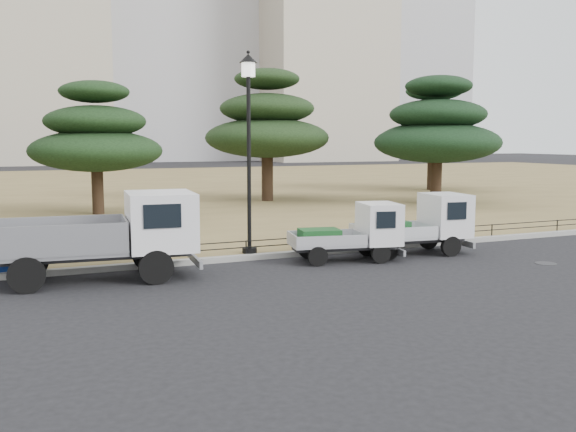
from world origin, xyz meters
name	(u,v)px	position (x,y,z in m)	size (l,w,h in m)	color
ground	(319,275)	(0.00, 0.00, 0.00)	(220.00, 220.00, 0.00)	black
lawn	(124,188)	(0.00, 30.60, 0.07)	(120.00, 56.00, 0.15)	olive
curb	(280,255)	(0.00, 2.60, 0.08)	(120.00, 0.25, 0.16)	gray
truck_large	(107,232)	(-5.06, 1.53, 1.19)	(5.06, 2.36, 2.14)	black
truck_kei_front	(354,232)	(1.77, 1.35, 0.82)	(3.29, 1.87, 1.64)	black
truck_kei_rear	(420,224)	(4.15, 1.52, 0.90)	(3.60, 1.86, 1.81)	black
street_lamp	(249,120)	(-0.84, 2.90, 4.01)	(0.51, 0.51, 5.71)	black
pipe_fence	(278,242)	(0.00, 2.75, 0.44)	(38.00, 0.04, 0.40)	black
manhole	(546,263)	(6.50, -1.20, 0.01)	(0.60, 0.60, 0.01)	#2D2D30
pine_center_left	(96,138)	(-3.66, 14.89, 3.54)	(5.77, 5.77, 5.86)	black
pine_center_right	(267,125)	(5.56, 17.70, 4.24)	(6.65, 6.65, 7.05)	black
pine_east_near	(437,130)	(13.13, 12.96, 3.94)	(6.49, 6.49, 6.56)	black
pine_east_far	(433,128)	(18.31, 20.45, 4.19)	(6.96, 6.96, 7.00)	black
tower_east	(319,12)	(40.00, 82.00, 24.00)	(20.00, 18.00, 48.00)	#AAA08C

